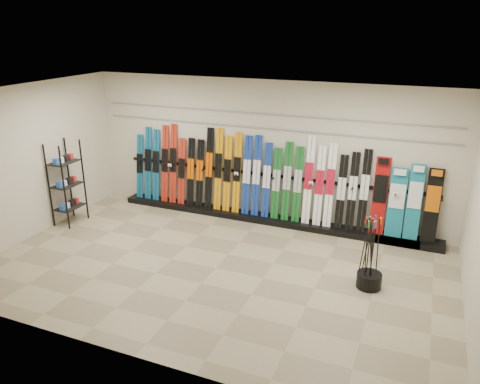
% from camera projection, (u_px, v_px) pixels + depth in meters
% --- Properties ---
extents(floor, '(8.00, 8.00, 0.00)m').
position_uv_depth(floor, '(216.00, 268.00, 8.24)').
color(floor, gray).
rests_on(floor, ground).
extents(back_wall, '(8.00, 0.00, 8.00)m').
position_uv_depth(back_wall, '(264.00, 151.00, 9.90)').
color(back_wall, beige).
rests_on(back_wall, floor).
extents(left_wall, '(0.00, 5.00, 5.00)m').
position_uv_depth(left_wall, '(29.00, 162.00, 9.14)').
color(left_wall, beige).
rests_on(left_wall, floor).
extents(ceiling, '(8.00, 8.00, 0.00)m').
position_uv_depth(ceiling, '(212.00, 97.00, 7.21)').
color(ceiling, silver).
rests_on(ceiling, back_wall).
extents(ski_rack_base, '(8.00, 0.40, 0.12)m').
position_uv_depth(ski_rack_base, '(270.00, 219.00, 10.12)').
color(ski_rack_base, black).
rests_on(ski_rack_base, floor).
extents(skis, '(5.37, 0.27, 1.83)m').
position_uv_depth(skis, '(242.00, 176.00, 10.11)').
color(skis, '#0D537F').
rests_on(skis, ski_rack_base).
extents(snowboards, '(1.24, 0.24, 1.53)m').
position_uv_depth(snowboards, '(405.00, 202.00, 8.96)').
color(snowboards, '#990C0C').
rests_on(snowboards, ski_rack_base).
extents(accessory_rack, '(0.40, 0.60, 1.78)m').
position_uv_depth(accessory_rack, '(67.00, 183.00, 9.83)').
color(accessory_rack, black).
rests_on(accessory_rack, floor).
extents(pole_bin, '(0.40, 0.40, 0.25)m').
position_uv_depth(pole_bin, '(369.00, 280.00, 7.61)').
color(pole_bin, black).
rests_on(pole_bin, floor).
extents(ski_poles, '(0.30, 0.33, 1.18)m').
position_uv_depth(ski_poles, '(370.00, 252.00, 7.49)').
color(ski_poles, black).
rests_on(ski_poles, pole_bin).
extents(slatwall_rail_0, '(7.60, 0.02, 0.03)m').
position_uv_depth(slatwall_rail_0, '(265.00, 128.00, 9.71)').
color(slatwall_rail_0, gray).
rests_on(slatwall_rail_0, back_wall).
extents(slatwall_rail_1, '(7.60, 0.02, 0.03)m').
position_uv_depth(slatwall_rail_1, '(265.00, 114.00, 9.61)').
color(slatwall_rail_1, gray).
rests_on(slatwall_rail_1, back_wall).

